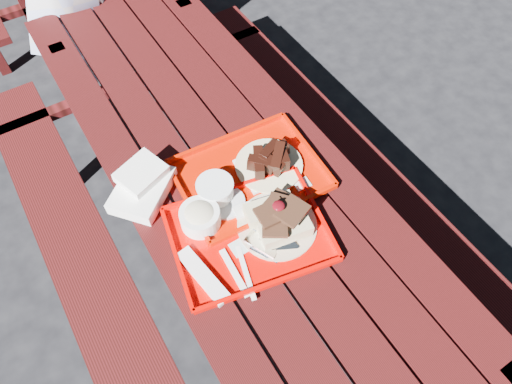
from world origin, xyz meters
TOP-DOWN VIEW (x-y plane):
  - ground at (0.00, 0.00)m, footprint 60.00×60.00m
  - picnic_table_near at (-0.00, 0.00)m, footprint 1.41×2.40m
  - near_tray at (-0.08, -0.22)m, footprint 0.53×0.45m
  - far_tray at (0.03, -0.06)m, footprint 0.50×0.40m
  - white_cloth at (-0.29, 0.09)m, footprint 0.26×0.25m

SIDE VIEW (x-z plane):
  - ground at x=0.00m, z-range 0.00..0.00m
  - picnic_table_near at x=0.00m, z-range 0.19..0.94m
  - far_tray at x=0.03m, z-range 0.73..0.81m
  - near_tray at x=-0.08m, z-range 0.71..0.86m
  - white_cloth at x=-0.29m, z-range 0.74..0.83m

